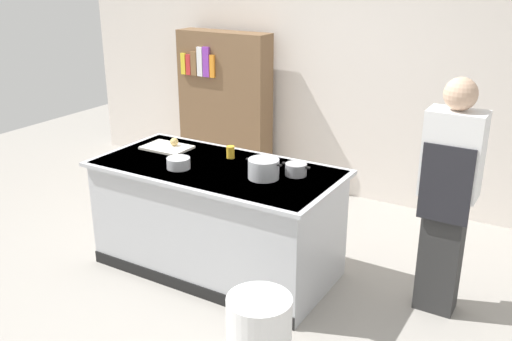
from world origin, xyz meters
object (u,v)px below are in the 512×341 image
at_px(person_chef, 448,194).
at_px(bookshelf, 225,107).
at_px(mixing_bowl, 178,163).
at_px(onion, 174,142).
at_px(sauce_pan, 296,169).
at_px(stock_pot, 264,169).
at_px(juice_cup, 230,152).

distance_m(person_chef, bookshelf, 3.19).
bearing_deg(mixing_bowl, onion, 132.07).
height_order(mixing_bowl, person_chef, person_chef).
height_order(sauce_pan, bookshelf, bookshelf).
relative_size(onion, stock_pot, 0.24).
xyz_separation_m(sauce_pan, mixing_bowl, (-0.85, -0.33, -0.00)).
distance_m(onion, mixing_bowl, 0.52).
relative_size(sauce_pan, bookshelf, 0.13).
height_order(stock_pot, mixing_bowl, stock_pot).
xyz_separation_m(onion, bookshelf, (-0.54, 1.59, -0.10)).
relative_size(mixing_bowl, person_chef, 0.11).
height_order(stock_pot, sauce_pan, stock_pot).
height_order(onion, mixing_bowl, onion).
distance_m(stock_pot, person_chef, 1.31).
height_order(sauce_pan, mixing_bowl, sauce_pan).
distance_m(mixing_bowl, juice_cup, 0.46).
bearing_deg(bookshelf, stock_pot, -49.31).
bearing_deg(bookshelf, juice_cup, -54.78).
bearing_deg(person_chef, juice_cup, 97.13).
bearing_deg(person_chef, mixing_bowl, 108.64).
bearing_deg(onion, juice_cup, 2.51).
relative_size(stock_pot, sauce_pan, 1.30).
relative_size(mixing_bowl, juice_cup, 1.84).
height_order(onion, sauce_pan, same).
height_order(onion, bookshelf, bookshelf).
bearing_deg(onion, person_chef, 3.18).
height_order(onion, stock_pot, stock_pot).
bearing_deg(juice_cup, sauce_pan, -7.23).
height_order(onion, juice_cup, juice_cup).
height_order(person_chef, bookshelf, person_chef).
distance_m(onion, person_chef, 2.29).
distance_m(onion, bookshelf, 1.68).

